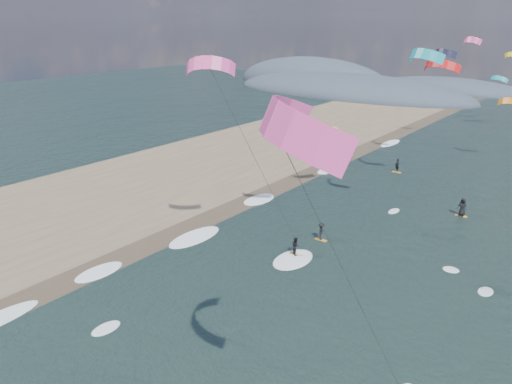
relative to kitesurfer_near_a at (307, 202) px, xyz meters
The scene contains 9 objects.
ground 16.97m from the kitesurfer_near_a, behind, with size 260.00×260.00×0.00m, color black.
sand_strip 38.87m from the kitesurfer_near_a, 162.50° to the left, with size 26.00×240.00×0.00m, color brown.
wet_sand_strip 28.56m from the kitesurfer_near_a, 154.36° to the left, with size 3.00×240.00×0.00m, color #382D23.
coastal_hills 123.04m from the kitesurfer_near_a, 117.14° to the left, with size 80.00×41.00×15.00m.
kitesurfer_near_a is the anchor object (origin of this frame).
kitesurfer_near_b 20.49m from the kitesurfer_near_a, 135.15° to the left, with size 6.90×8.80×16.30m.
far_kitesurfers 35.47m from the kitesurfer_near_a, 106.17° to the left, with size 11.79×23.88×1.83m.
bg_kite_field 55.48m from the kitesurfer_near_a, 101.30° to the left, with size 15.13×67.78×9.76m.
shoreline_surf 29.82m from the kitesurfer_near_a, 144.08° to the left, with size 2.40×79.40×0.11m.
Camera 1 is at (18.50, -13.38, 18.31)m, focal length 35.00 mm.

